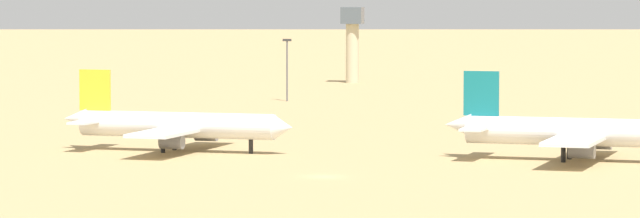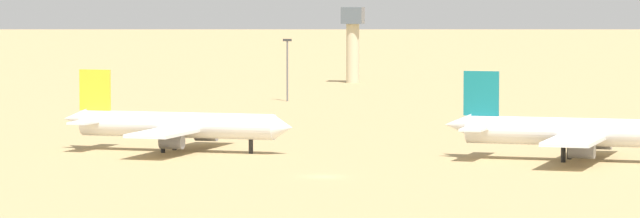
% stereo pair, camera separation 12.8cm
% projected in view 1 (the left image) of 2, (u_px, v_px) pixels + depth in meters
% --- Properties ---
extents(ground, '(4000.00, 4000.00, 0.00)m').
position_uv_depth(ground, '(323.00, 177.00, 229.74)').
color(ground, tan).
extents(parked_jet_yellow_2, '(35.55, 30.11, 11.74)m').
position_uv_depth(parked_jet_yellow_2, '(175.00, 125.00, 264.39)').
color(parked_jet_yellow_2, white).
rests_on(parked_jet_yellow_2, ground).
extents(parked_jet_teal_3, '(36.84, 31.26, 12.17)m').
position_uv_depth(parked_jet_teal_3, '(574.00, 132.00, 250.10)').
color(parked_jet_teal_3, white).
rests_on(parked_jet_teal_3, ground).
extents(control_tower, '(5.20, 5.20, 18.73)m').
position_uv_depth(control_tower, '(352.00, 37.00, 450.58)').
color(control_tower, '#C6B793').
rests_on(control_tower, ground).
extents(light_pole_mid, '(1.80, 0.50, 12.98)m').
position_uv_depth(light_pole_mid, '(287.00, 64.00, 379.31)').
color(light_pole_mid, '#59595E').
rests_on(light_pole_mid, ground).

